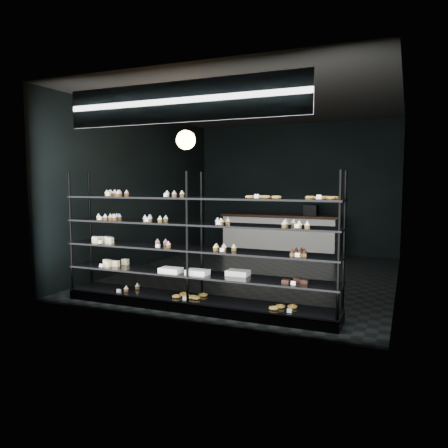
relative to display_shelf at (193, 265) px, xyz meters
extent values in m
cube|color=black|center=(0.08, 2.45, -0.62)|extent=(5.00, 6.00, 0.01)
cube|color=black|center=(0.08, 2.45, 2.57)|extent=(5.00, 6.00, 0.01)
cube|color=black|center=(0.08, 5.45, 0.97)|extent=(5.00, 0.01, 3.20)
cube|color=black|center=(0.08, -0.55, 0.97)|extent=(5.00, 0.01, 3.20)
cube|color=black|center=(-2.42, 2.45, 0.97)|extent=(0.01, 6.00, 3.20)
cube|color=black|center=(2.58, 2.45, 0.97)|extent=(0.01, 6.00, 3.20)
cube|color=black|center=(0.03, 0.00, -0.57)|extent=(4.00, 0.50, 0.12)
cylinder|color=black|center=(-1.94, -0.22, 0.36)|extent=(0.04, 0.04, 1.85)
cylinder|color=black|center=(-1.94, 0.22, 0.36)|extent=(0.04, 0.04, 1.85)
cylinder|color=black|center=(0.03, -0.22, 0.36)|extent=(0.04, 0.04, 1.85)
cylinder|color=black|center=(0.03, 0.22, 0.36)|extent=(0.04, 0.04, 1.85)
cylinder|color=black|center=(2.00, -0.22, 0.36)|extent=(0.04, 0.04, 1.85)
cylinder|color=black|center=(2.00, 0.22, 0.36)|extent=(0.04, 0.04, 1.85)
cube|color=black|center=(0.03, 0.00, -0.48)|extent=(4.00, 0.50, 0.03)
cube|color=black|center=(0.03, 0.00, -0.13)|extent=(4.00, 0.50, 0.02)
cube|color=black|center=(0.03, 0.00, 0.22)|extent=(4.00, 0.50, 0.02)
cube|color=black|center=(0.03, 0.00, 0.57)|extent=(4.00, 0.50, 0.02)
cube|color=black|center=(0.03, 0.00, 0.92)|extent=(4.00, 0.50, 0.02)
cube|color=white|center=(-1.31, -0.18, 0.96)|extent=(0.06, 0.04, 0.06)
cube|color=white|center=(-0.33, -0.18, 0.96)|extent=(0.06, 0.04, 0.06)
cube|color=white|center=(1.01, -0.18, 0.96)|extent=(0.05, 0.04, 0.06)
cube|color=white|center=(1.72, -0.18, 0.96)|extent=(0.06, 0.04, 0.06)
cube|color=white|center=(-1.42, -0.18, 0.61)|extent=(0.06, 0.04, 0.06)
cube|color=white|center=(-0.61, -0.18, 0.61)|extent=(0.05, 0.04, 0.06)
cube|color=white|center=(0.47, -0.18, 0.61)|extent=(0.06, 0.04, 0.06)
cube|color=white|center=(1.47, -0.18, 0.61)|extent=(0.06, 0.04, 0.06)
cube|color=white|center=(-1.47, -0.18, 0.26)|extent=(0.06, 0.04, 0.06)
cube|color=white|center=(-0.44, -0.18, 0.26)|extent=(0.05, 0.04, 0.06)
cube|color=white|center=(0.54, -0.18, 0.26)|extent=(0.06, 0.04, 0.06)
cube|color=white|center=(1.47, -0.18, 0.26)|extent=(0.06, 0.04, 0.06)
cube|color=white|center=(-1.39, -0.18, -0.09)|extent=(0.06, 0.04, 0.06)
cube|color=white|center=(1.45, -0.18, -0.09)|extent=(0.06, 0.04, 0.06)
cube|color=white|center=(-1.13, -0.18, -0.44)|extent=(0.06, 0.04, 0.06)
cube|color=white|center=(-0.03, -0.18, -0.44)|extent=(0.06, 0.04, 0.06)
cube|color=white|center=(1.40, -0.18, -0.44)|extent=(0.06, 0.04, 0.06)
cube|color=#0B153B|center=(0.08, -0.47, 2.12)|extent=(3.20, 0.04, 0.45)
cube|color=white|center=(0.08, -0.49, 2.12)|extent=(3.30, 0.02, 0.50)
cylinder|color=black|center=(-0.66, 1.06, 2.26)|extent=(0.01, 0.01, 0.57)
sphere|color=#FFA959|center=(-0.66, 1.06, 1.82)|extent=(0.31, 0.31, 0.31)
cube|color=silver|center=(-0.16, 4.95, -0.17)|extent=(2.74, 0.60, 0.92)
cube|color=black|center=(-0.16, 4.95, 0.32)|extent=(2.85, 0.65, 0.06)
cube|color=black|center=(0.60, 4.95, 0.48)|extent=(0.30, 0.30, 0.25)
camera|label=1|loc=(2.71, -5.31, 1.14)|focal=35.00mm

